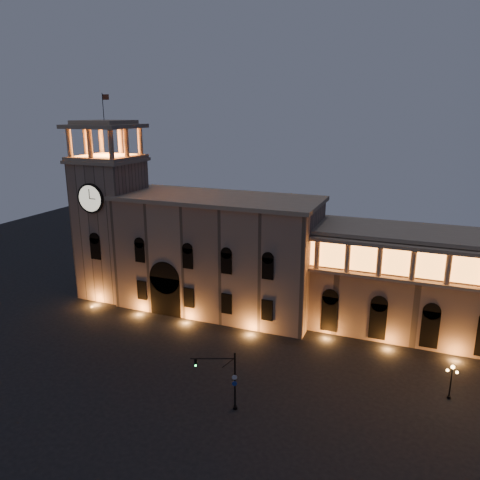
{
  "coord_description": "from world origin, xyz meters",
  "views": [
    {
      "loc": [
        26.27,
        -40.29,
        29.86
      ],
      "look_at": [
        4.0,
        16.0,
        13.04
      ],
      "focal_mm": 35.0,
      "sensor_mm": 36.0,
      "label": 1
    }
  ],
  "objects": [
    {
      "name": "government_building",
      "position": [
        -2.08,
        21.93,
        8.77
      ],
      "size": [
        30.8,
        12.8,
        17.6
      ],
      "color": "#91745F",
      "rests_on": "ground"
    },
    {
      "name": "ground",
      "position": [
        0.0,
        0.0,
        0.0
      ],
      "size": [
        160.0,
        160.0,
        0.0
      ],
      "primitive_type": "plane",
      "color": "black",
      "rests_on": "ground"
    },
    {
      "name": "clock_tower",
      "position": [
        -20.5,
        20.98,
        12.5
      ],
      "size": [
        9.8,
        9.8,
        32.4
      ],
      "color": "#91745F",
      "rests_on": "ground"
    },
    {
      "name": "street_lamp_near",
      "position": [
        31.01,
        8.74,
        2.37
      ],
      "size": [
        1.38,
        0.4,
        3.97
      ],
      "rotation": [
        0.0,
        0.0,
        -0.09
      ],
      "color": "black",
      "rests_on": "ground"
    },
    {
      "name": "traffic_light",
      "position": [
        9.6,
        -1.72,
        3.41
      ],
      "size": [
        4.44,
        1.96,
        6.49
      ],
      "rotation": [
        0.0,
        0.0,
        0.38
      ],
      "color": "black",
      "rests_on": "ground"
    },
    {
      "name": "colonnade_wing",
      "position": [
        32.0,
        23.92,
        7.33
      ],
      "size": [
        40.6,
        11.5,
        14.5
      ],
      "color": "#8C6E59",
      "rests_on": "ground"
    }
  ]
}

